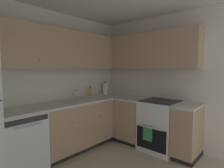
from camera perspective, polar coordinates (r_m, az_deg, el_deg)
wall_back at (r=3.36m, az=-20.78°, el=0.56°), size 3.52×0.05×2.47m
wall_right at (r=3.55m, az=19.81°, el=0.81°), size 0.05×3.38×2.47m
dishwasher at (r=3.01m, az=-26.96°, el=-15.93°), size 0.60×0.63×0.85m
lower_cabinets_back at (r=3.47m, az=-11.33°, el=-12.66°), size 1.36×0.62×0.85m
countertop_back at (r=3.36m, az=-11.46°, el=-5.50°), size 2.56×0.60×0.03m
lower_cabinets_right at (r=3.55m, az=12.12°, el=-12.24°), size 0.62×1.53×0.85m
countertop_right at (r=3.45m, az=12.23°, el=-5.24°), size 0.60×1.53×0.03m
oven_range at (r=3.48m, az=14.78°, el=-12.27°), size 0.68×0.62×1.04m
upper_cabinets_back at (r=3.34m, az=-15.44°, el=10.38°), size 2.24×0.34×0.67m
upper_cabinets_right at (r=3.66m, az=10.08°, el=9.99°), size 0.32×2.08×0.67m
sink at (r=3.41m, az=-9.50°, el=-5.69°), size 0.66×0.40×0.10m
faucet at (r=3.55m, az=-11.57°, el=-2.83°), size 0.07×0.16×0.18m
soap_bottle at (r=3.81m, az=-6.76°, el=-2.47°), size 0.06×0.06×0.22m
paper_towel_roll at (r=4.09m, az=-2.14°, el=-1.57°), size 0.11×0.11×0.30m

